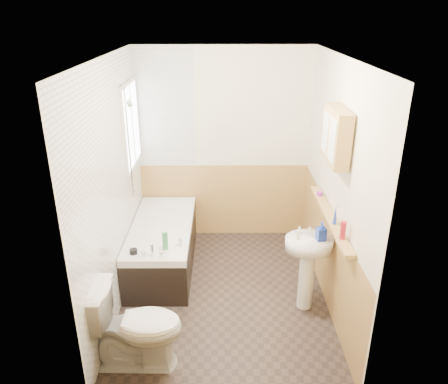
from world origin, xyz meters
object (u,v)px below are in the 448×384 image
(bathtub, at_px, (163,245))
(sink, at_px, (308,258))
(medicine_cabinet, at_px, (336,136))
(toilet, at_px, (136,326))
(pine_shelf, at_px, (330,217))

(bathtub, relative_size, sink, 1.74)
(sink, relative_size, medicine_cabinet, 1.65)
(sink, bearing_deg, toilet, -168.76)
(bathtub, xyz_separation_m, sink, (1.57, -0.78, 0.29))
(bathtub, height_order, pine_shelf, pine_shelf)
(pine_shelf, bearing_deg, toilet, -154.45)
(bathtub, bearing_deg, medicine_cabinet, -22.73)
(pine_shelf, distance_m, medicine_cabinet, 0.83)
(sink, bearing_deg, pine_shelf, 6.08)
(pine_shelf, relative_size, medicine_cabinet, 2.68)
(toilet, distance_m, sink, 1.79)
(toilet, height_order, medicine_cabinet, medicine_cabinet)
(bathtub, bearing_deg, pine_shelf, -21.80)
(toilet, xyz_separation_m, pine_shelf, (1.80, 0.86, 0.61))
(sink, height_order, pine_shelf, pine_shelf)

